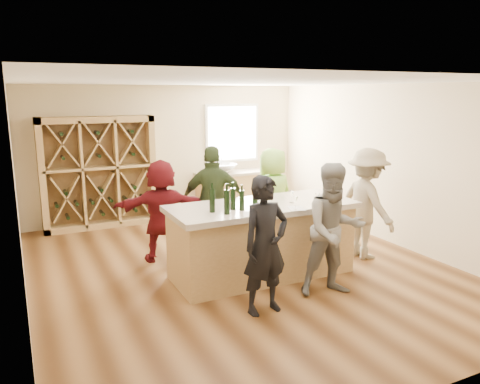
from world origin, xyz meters
name	(u,v)px	position (x,y,z in m)	size (l,w,h in m)	color
floor	(240,271)	(0.00, 0.00, -0.05)	(6.00, 7.00, 0.10)	brown
ceiling	(240,78)	(0.00, 0.00, 2.85)	(6.00, 7.00, 0.10)	white
wall_back	(167,152)	(0.00, 3.55, 1.40)	(6.00, 0.10, 2.80)	beige
wall_front	(431,250)	(0.00, -3.55, 1.40)	(6.00, 0.10, 2.80)	beige
wall_left	(12,199)	(-3.05, 0.00, 1.40)	(0.10, 7.00, 2.80)	beige
wall_right	(395,165)	(3.05, 0.00, 1.40)	(0.10, 7.00, 2.80)	beige
window_frame	(232,133)	(1.50, 3.47, 1.75)	(1.30, 0.06, 1.30)	white
window_pane	(233,133)	(1.50, 3.44, 1.75)	(1.18, 0.01, 1.18)	white
wine_rack	(99,173)	(-1.50, 3.27, 1.10)	(2.20, 0.45, 2.20)	#A7844F
back_counter_base	(233,193)	(1.40, 3.20, 0.43)	(1.60, 0.58, 0.86)	#A7844F
back_counter_top	(233,173)	(1.40, 3.20, 0.89)	(1.70, 0.62, 0.06)	#B3A692
sink	(225,168)	(1.20, 3.20, 1.01)	(0.54, 0.54, 0.19)	silver
faucet	(222,164)	(1.20, 3.38, 1.07)	(0.02, 0.02, 0.30)	silver
tasting_counter_base	(262,242)	(0.17, -0.39, 0.50)	(2.60, 1.00, 1.00)	#A7844F
tasting_counter_top	(262,207)	(0.17, -0.39, 1.04)	(2.72, 1.12, 0.08)	#B3A692
wine_bottle_a	(212,201)	(-0.66, -0.50, 1.24)	(0.08, 0.08, 0.32)	black
wine_bottle_b	(227,202)	(-0.52, -0.68, 1.24)	(0.08, 0.08, 0.33)	black
wine_bottle_c	(233,199)	(-0.35, -0.49, 1.23)	(0.07, 0.07, 0.30)	black
wine_bottle_d	(242,200)	(-0.26, -0.59, 1.22)	(0.07, 0.07, 0.28)	black
wine_bottle_e	(255,197)	(-0.02, -0.53, 1.23)	(0.07, 0.07, 0.30)	black
wine_glass_a	(262,206)	(-0.09, -0.84, 1.18)	(0.07, 0.07, 0.19)	white
wine_glass_b	(296,203)	(0.42, -0.88, 1.17)	(0.07, 0.07, 0.18)	white
wine_glass_c	(317,199)	(0.83, -0.81, 1.17)	(0.07, 0.07, 0.17)	white
wine_glass_d	(292,197)	(0.59, -0.51, 1.16)	(0.06, 0.06, 0.16)	white
wine_glass_e	(325,195)	(1.12, -0.60, 1.16)	(0.06, 0.06, 0.16)	white
tasting_menu_a	(252,214)	(-0.23, -0.82, 1.08)	(0.22, 0.29, 0.00)	white
tasting_menu_b	(296,208)	(0.47, -0.82, 1.08)	(0.20, 0.28, 0.00)	white
tasting_menu_c	(330,203)	(1.07, -0.79, 1.08)	(0.22, 0.29, 0.00)	white
person_near_left	(265,245)	(-0.36, -1.44, 0.85)	(0.62, 0.45, 1.70)	black
person_near_right	(334,230)	(0.70, -1.38, 0.89)	(0.86, 0.47, 1.77)	slate
person_server	(367,204)	(2.06, -0.44, 0.90)	(1.16, 0.54, 1.79)	gray
person_far_mid	(214,202)	(-0.12, 0.73, 0.91)	(1.07, 0.55, 1.82)	#263319
person_far_right	(272,197)	(1.01, 0.77, 0.86)	(0.84, 0.55, 1.72)	#8CC64C
person_far_left	(162,210)	(-0.95, 0.88, 0.82)	(1.52, 0.55, 1.64)	#590F14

